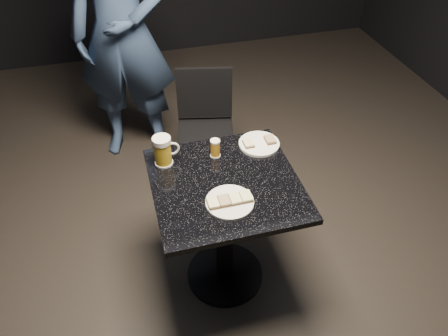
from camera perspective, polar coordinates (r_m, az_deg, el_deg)
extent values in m
plane|color=black|center=(2.65, 0.12, -13.78)|extent=(6.00, 6.00, 0.00)
cylinder|color=silver|center=(1.98, 0.75, -4.50)|extent=(0.22, 0.22, 0.01)
cylinder|color=white|center=(2.31, 4.61, 3.16)|extent=(0.21, 0.21, 0.01)
imported|color=navy|center=(3.09, -13.14, 16.77)|extent=(0.80, 0.64, 1.90)
cylinder|color=black|center=(2.64, 0.12, -13.62)|extent=(0.44, 0.44, 0.03)
cylinder|color=black|center=(2.36, 0.13, -8.55)|extent=(0.10, 0.10, 0.69)
cube|color=black|center=(2.10, 0.14, -2.10)|extent=(0.70, 0.70, 0.03)
cylinder|color=silver|center=(2.21, -7.84, 0.72)|extent=(0.09, 0.09, 0.01)
cylinder|color=gold|center=(2.16, -8.00, 2.03)|extent=(0.08, 0.08, 0.12)
cylinder|color=silver|center=(2.12, -8.18, 3.59)|extent=(0.09, 0.09, 0.03)
torus|color=silver|center=(2.17, -6.79, 2.53)|extent=(0.08, 0.01, 0.08)
cylinder|color=silver|center=(2.23, -1.13, 1.68)|extent=(0.05, 0.05, 0.01)
cylinder|color=orange|center=(2.21, -1.15, 2.57)|extent=(0.05, 0.05, 0.08)
cylinder|color=white|center=(2.18, -1.17, 3.52)|extent=(0.05, 0.05, 0.01)
cube|color=black|center=(2.87, -2.42, 4.25)|extent=(0.43, 0.43, 0.04)
cylinder|color=black|center=(2.91, -5.29, -1.37)|extent=(0.03, 0.03, 0.43)
cylinder|color=black|center=(2.91, 0.78, -1.20)|extent=(0.03, 0.03, 0.43)
cylinder|color=black|center=(3.14, -5.15, 2.41)|extent=(0.03, 0.03, 0.43)
cylinder|color=black|center=(3.14, 0.48, 2.57)|extent=(0.03, 0.03, 0.43)
cube|color=black|center=(2.89, -2.58, 9.74)|extent=(0.36, 0.11, 0.36)
cube|color=#4C3521|center=(1.96, -1.44, -4.67)|extent=(0.05, 0.07, 0.01)
cube|color=#D1D184|center=(1.95, -1.44, -4.48)|extent=(0.05, 0.07, 0.01)
cube|color=#4C3521|center=(1.96, 0.02, -4.39)|extent=(0.05, 0.07, 0.01)
cube|color=#8C7251|center=(1.96, 0.02, -4.20)|extent=(0.05, 0.07, 0.01)
cube|color=#4C3521|center=(1.97, 1.47, -4.11)|extent=(0.05, 0.07, 0.01)
cube|color=#D1D184|center=(1.97, 1.47, -3.92)|extent=(0.05, 0.07, 0.01)
cube|color=#4C3521|center=(1.99, 2.90, -3.83)|extent=(0.05, 0.07, 0.01)
cube|color=#D1D184|center=(1.98, 2.91, -3.64)|extent=(0.05, 0.07, 0.01)
cube|color=#4C3521|center=(2.28, 3.20, 3.16)|extent=(0.05, 0.07, 0.01)
cube|color=beige|center=(2.28, 3.21, 3.35)|extent=(0.05, 0.07, 0.01)
cube|color=#4C3521|center=(2.32, 6.03, 3.63)|extent=(0.05, 0.07, 0.01)
cube|color=#8C7251|center=(2.31, 6.04, 3.82)|extent=(0.05, 0.07, 0.01)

